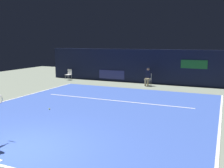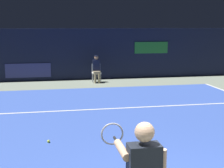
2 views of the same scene
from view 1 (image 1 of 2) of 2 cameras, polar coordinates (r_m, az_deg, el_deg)
The scene contains 9 objects.
ground_plane at distance 12.13m, azimuth -3.38°, elevation -5.78°, with size 33.16×33.16×0.00m, color gray.
court_surface at distance 12.13m, azimuth -3.38°, elevation -5.75°, with size 10.78×11.90×0.01m, color #3856B2.
line_sideline_left at distance 10.88m, azimuth 22.81°, elevation -8.23°, with size 0.10×11.90×0.01m, color white.
line_sideline_right at distance 15.26m, azimuth -21.55°, elevation -3.22°, with size 0.10×11.90×0.01m, color white.
line_service at distance 13.96m, azimuth 0.53°, elevation -3.68°, with size 8.41×0.10×0.01m, color white.
back_wall at distance 19.79m, azimuth 7.95°, elevation 3.85°, with size 16.86×0.33×2.60m.
line_judge_on_chair at distance 18.73m, azimuth 7.95°, elevation 1.66°, with size 0.45×0.54×1.32m.
courtside_chair_near at distance 21.83m, azimuth -9.54°, elevation 2.22°, with size 0.46×0.44×0.88m.
tennis_ball at distance 12.48m, azimuth -13.70°, elevation -5.39°, with size 0.07×0.07×0.07m, color #CCE033.
Camera 1 is at (5.36, -5.46, 3.17)m, focal length 41.26 mm.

